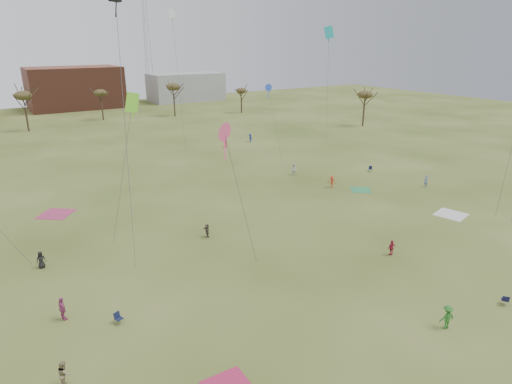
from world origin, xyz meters
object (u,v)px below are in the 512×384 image
camp_chair_left (119,320)px  camp_chair_right (370,170)px  flyer_near_center (447,317)px  radio_tower (147,41)px  spectator_fore_a (392,248)px  camp_chair_center (505,302)px

camp_chair_left → camp_chair_right: bearing=0.3°
flyer_near_center → radio_tower: size_ratio=0.04×
spectator_fore_a → radio_tower: size_ratio=0.04×
camp_chair_center → camp_chair_right: bearing=-67.2°
flyer_near_center → camp_chair_right: flyer_near_center is taller
flyer_near_center → radio_tower: (26.04, 131.81, 18.30)m
spectator_fore_a → camp_chair_right: 28.41m
camp_chair_right → camp_chair_center: bearing=-61.0°
camp_chair_right → camp_chair_left: bearing=-98.9°
camp_chair_right → radio_tower: size_ratio=0.02×
flyer_near_center → radio_tower: bearing=-88.4°
camp_chair_left → spectator_fore_a: bearing=-29.0°
camp_chair_left → camp_chair_right: same height
spectator_fore_a → camp_chair_center: (0.88, -10.41, -0.51)m
spectator_fore_a → camp_chair_center: size_ratio=1.77×
flyer_near_center → spectator_fore_a: bearing=-106.8°
radio_tower → camp_chair_right: bearing=-90.7°
camp_chair_center → camp_chair_right: same height
spectator_fore_a → camp_chair_right: bearing=-128.2°
camp_chair_left → radio_tower: bearing=47.7°
camp_chair_center → radio_tower: 135.26m
spectator_fore_a → flyer_near_center: bearing=64.8°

